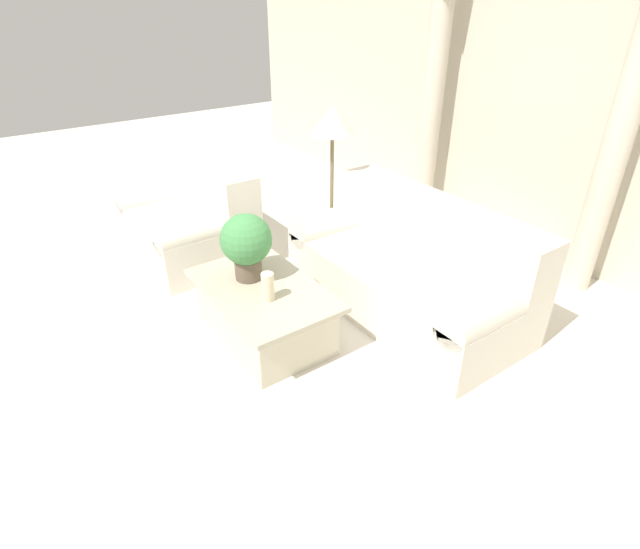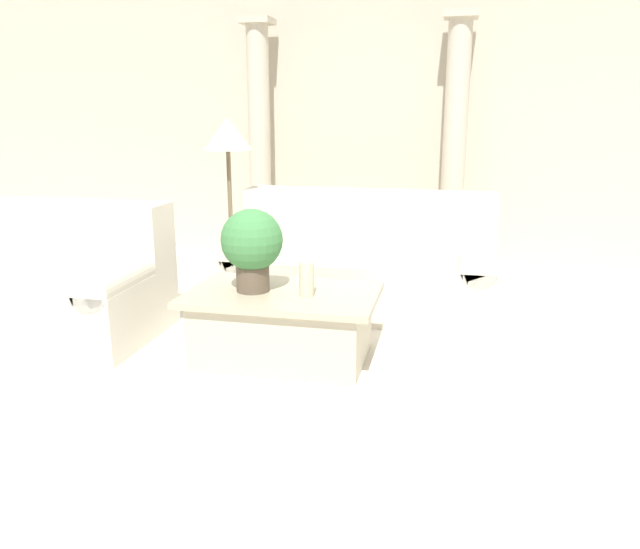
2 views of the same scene
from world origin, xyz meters
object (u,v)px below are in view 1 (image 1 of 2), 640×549
object	(u,v)px
sofa_long	(411,268)
potted_plant	(246,243)
loveseat	(194,219)
floor_lamp	(332,130)
coffee_table	(264,311)

from	to	relation	value
sofa_long	potted_plant	xyz separation A→B (m)	(-0.52, -1.23, 0.38)
loveseat	floor_lamp	size ratio (longest dim) A/B	0.92
loveseat	floor_lamp	distance (m)	1.65
potted_plant	floor_lamp	world-z (taller)	floor_lamp
potted_plant	floor_lamp	distance (m)	1.46
sofa_long	loveseat	bearing A→B (deg)	-151.67
sofa_long	coffee_table	world-z (taller)	sofa_long
potted_plant	floor_lamp	size ratio (longest dim) A/B	0.35
potted_plant	floor_lamp	xyz separation A→B (m)	(-0.59, 1.23, 0.52)
loveseat	coffee_table	distance (m)	1.67
coffee_table	potted_plant	xyz separation A→B (m)	(-0.19, -0.01, 0.52)
potted_plant	loveseat	bearing A→B (deg)	173.85
sofa_long	coffee_table	xyz separation A→B (m)	(-0.33, -1.22, -0.13)
coffee_table	floor_lamp	world-z (taller)	floor_lamp
coffee_table	potted_plant	bearing A→B (deg)	-176.48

